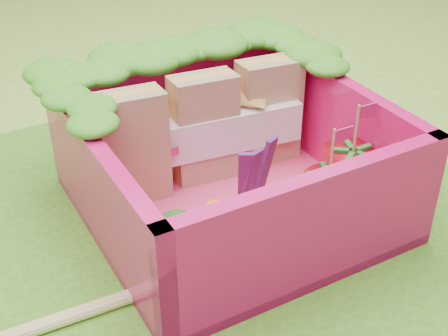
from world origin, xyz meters
name	(u,v)px	position (x,y,z in m)	size (l,w,h in m)	color
ground	(218,219)	(0.00, 0.00, 0.00)	(14.00, 14.00, 0.00)	#7BAF31
placemat	(218,217)	(0.00, 0.00, 0.01)	(2.60, 2.60, 0.03)	#4F8B1F
bento_floor	(230,206)	(0.07, 0.00, 0.06)	(1.30, 1.30, 0.05)	#FF417C
bento_box	(231,161)	(0.07, 0.00, 0.31)	(1.30, 1.30, 0.55)	#E11264
lettuce_ruffle	(181,57)	(0.07, 0.49, 0.64)	(1.43, 0.83, 0.11)	#328D19
sandwich_stack	(205,129)	(0.08, 0.26, 0.35)	(1.06, 0.28, 0.55)	#A47C57
broccoli	(171,241)	(-0.39, -0.34, 0.27)	(0.34, 0.34, 0.27)	#589146
carrot_sticks	(209,235)	(-0.21, -0.32, 0.21)	(0.17, 0.15, 0.27)	orange
purple_wedges	(253,180)	(0.11, -0.14, 0.27)	(0.20, 0.10, 0.38)	#531A5D
strawberry_left	(327,197)	(0.38, -0.33, 0.20)	(0.23, 0.23, 0.47)	red
strawberry_right	(350,178)	(0.54, -0.29, 0.23)	(0.28, 0.28, 0.52)	red
snap_peas	(315,198)	(0.41, -0.20, 0.11)	(0.62, 0.53, 0.05)	#55B338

